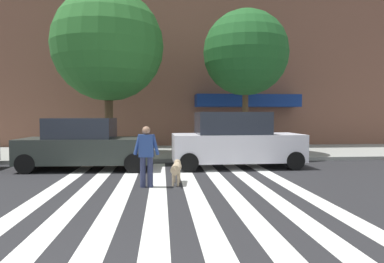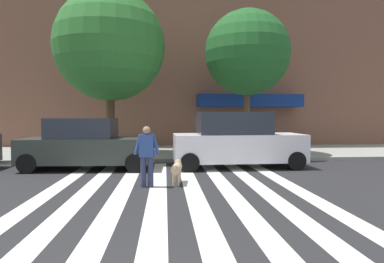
{
  "view_description": "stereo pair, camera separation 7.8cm",
  "coord_description": "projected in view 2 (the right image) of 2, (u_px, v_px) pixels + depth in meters",
  "views": [
    {
      "loc": [
        1.03,
        -2.57,
        1.94
      ],
      "look_at": [
        1.76,
        5.61,
        1.54
      ],
      "focal_mm": 31.9,
      "sensor_mm": 36.0,
      "label": 1
    },
    {
      "loc": [
        1.11,
        -2.57,
        1.94
      ],
      "look_at": [
        1.76,
        5.61,
        1.54
      ],
      "focal_mm": 31.9,
      "sensor_mm": 36.0,
      "label": 2
    }
  ],
  "objects": [
    {
      "name": "street_tree_nearest",
      "position": [
        110.0,
        46.0,
        14.94
      ],
      "size": [
        4.84,
        4.84,
        7.24
      ],
      "color": "#4C3823",
      "rests_on": "sidewalk_far"
    },
    {
      "name": "pedestrian_dog_walker",
      "position": [
        147.0,
        153.0,
        9.14
      ],
      "size": [
        0.71,
        0.28,
        1.64
      ],
      "color": "#282D4C",
      "rests_on": "ground_plane"
    },
    {
      "name": "dog_on_leash",
      "position": [
        177.0,
        168.0,
        9.59
      ],
      "size": [
        0.35,
        1.12,
        0.65
      ],
      "color": "tan",
      "rests_on": "ground_plane"
    },
    {
      "name": "parked_car_behind_first",
      "position": [
        86.0,
        145.0,
        12.16
      ],
      "size": [
        4.59,
        2.03,
        1.83
      ],
      "color": "#2D332F",
      "rests_on": "ground_plane"
    },
    {
      "name": "street_tree_middle",
      "position": [
        247.0,
        53.0,
        15.69
      ],
      "size": [
        3.93,
        3.93,
        6.62
      ],
      "color": "#4C3823",
      "rests_on": "sidewalk_far"
    },
    {
      "name": "parked_car_third_in_line",
      "position": [
        237.0,
        141.0,
        12.58
      ],
      "size": [
        4.77,
        2.05,
        2.05
      ],
      "color": "silver",
      "rests_on": "ground_plane"
    },
    {
      "name": "ground_plane",
      "position": [
        119.0,
        196.0,
        8.19
      ],
      "size": [
        160.0,
        160.0,
        0.0
      ],
      "primitive_type": "plane",
      "color": "#232326"
    },
    {
      "name": "sidewalk_far",
      "position": [
        143.0,
        153.0,
        16.79
      ],
      "size": [
        80.0,
        6.0,
        0.15
      ],
      "primitive_type": "cube",
      "color": "gray",
      "rests_on": "ground_plane"
    },
    {
      "name": "crosswalk_stripes",
      "position": [
        176.0,
        195.0,
        8.3
      ],
      "size": [
        6.75,
        10.69,
        0.01
      ],
      "color": "silver",
      "rests_on": "ground_plane"
    }
  ]
}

